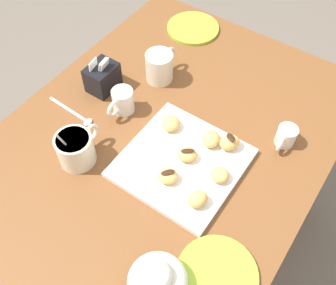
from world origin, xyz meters
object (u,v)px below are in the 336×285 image
Objects in this scene: coffee_mug_cream_left at (76,148)px; beignet_1 at (187,155)px; beignet_0 at (168,176)px; beignet_4 at (230,143)px; saucer_lime_left at (193,28)px; beignet_6 at (211,139)px; cream_pitcher_white at (123,100)px; beignet_2 at (197,199)px; beignet_3 at (220,175)px; coffee_mug_cream_right at (160,66)px; beignet_5 at (171,124)px; sugar_caddy at (102,77)px; chocolate_sauce_pitcher at (286,135)px; dining_table at (164,164)px; saucer_lime_right at (217,275)px; pastry_plate_square at (182,163)px; ice_cream_bowl at (157,280)px.

coffee_mug_cream_left is 0.28m from beignet_1.
beignet_4 is at bearing -23.48° from beignet_0.
beignet_6 reaches higher than saucer_lime_left.
beignet_6 is (0.03, -0.27, -0.01)m from cream_pitcher_white.
coffee_mug_cream_left is 0.34m from beignet_6.
beignet_3 is (0.09, -0.01, -0.00)m from beignet_2.
coffee_mug_cream_right is 2.45× the size of beignet_0.
beignet_5 is (0.15, 0.18, -0.00)m from beignet_2.
beignet_0 is (-0.13, -0.24, -0.01)m from cream_pitcher_white.
beignet_4 is at bearing -137.04° from saucer_lime_left.
sugar_caddy reaches higher than chocolate_sauce_pitcher.
dining_table is at bearing 39.28° from beignet_0.
beignet_3 is at bearing -98.65° from cream_pitcher_white.
saucer_lime_left is at bearing 33.32° from beignet_2.
beignet_6 is at bearing 33.60° from saucer_lime_right.
pastry_plate_square is 0.12m from beignet_2.
cream_pitcher_white reaches higher than beignet_4.
beignet_1 is at bearing -57.41° from coffee_mug_cream_left.
beignet_5 is (0.01, -0.15, -0.01)m from cream_pitcher_white.
coffee_mug_cream_right is 0.29m from beignet_6.
beignet_5 reaches higher than beignet_0.
coffee_mug_cream_right is 2.19× the size of beignet_6.
ice_cream_bowl is at bearing -172.43° from beignet_4.
saucer_lime_left is at bearing 9.79° from coffee_mug_cream_right.
beignet_6 is (-0.13, -0.26, -0.02)m from coffee_mug_cream_right.
chocolate_sauce_pitcher is at bearing -57.69° from dining_table.
beignet_1 is at bearing -103.46° from sugar_caddy.
sugar_caddy is at bearing 84.86° from beignet_5.
beignet_1 is at bearing -123.59° from beignet_5.
dining_table is at bearing -38.60° from coffee_mug_cream_left.
cream_pitcher_white is 0.45m from chocolate_sauce_pitcher.
beignet_3 is (0.14, -0.33, -0.02)m from coffee_mug_cream_left.
beignet_2 is (-0.55, -0.36, 0.03)m from saucer_lime_left.
chocolate_sauce_pitcher reaches higher than beignet_6.
pastry_plate_square is 0.11m from beignet_3.
cream_pitcher_white is 0.15m from beignet_5.
beignet_3 is 0.88× the size of beignet_4.
pastry_plate_square is 3.10× the size of chocolate_sauce_pitcher.
beignet_0 is 0.99× the size of beignet_1.
beignet_5 reaches higher than beignet_3.
pastry_plate_square is at bearing -59.29° from coffee_mug_cream_left.
ice_cream_bowl is at bearing -146.71° from dining_table.
beignet_6 reaches higher than beignet_3.
coffee_mug_cream_left is (-0.18, 0.14, 0.17)m from dining_table.
coffee_mug_cream_right reaches higher than beignet_1.
coffee_mug_cream_right is at bearing 62.37° from beignet_6.
saucer_lime_left is 3.79× the size of beignet_3.
beignet_0 is (0.13, 0.21, 0.03)m from saucer_lime_right.
chocolate_sauce_pitcher is (-0.01, -0.41, -0.02)m from coffee_mug_cream_right.
sugar_caddy is 0.45m from beignet_3.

